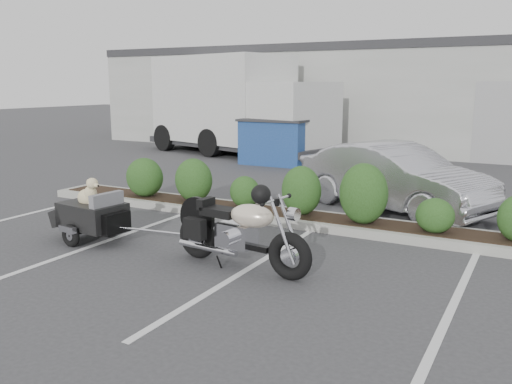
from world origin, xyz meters
The scene contains 8 objects.
ground centered at (0.00, 0.00, 0.00)m, with size 90.00×90.00×0.00m, color #38383A.
planter_kerb centered at (1.00, 2.20, 0.07)m, with size 12.00×1.00×0.15m, color #9E9E93.
building centered at (0.00, 17.00, 2.00)m, with size 26.00×10.00×4.00m, color #9EA099.
motorcycle centered at (1.07, -0.53, 0.51)m, with size 2.24×0.82×1.29m.
pet_trailer centered at (-1.71, -0.50, 0.45)m, with size 1.80×1.02×1.07m.
sedan centered at (2.03, 4.02, 0.68)m, with size 1.43×4.10×1.35m, color #BBBAC2.
dumpster centered at (-2.93, 8.73, 0.73)m, with size 2.19×1.50×1.44m.
delivery_truck centered at (-5.23, 10.25, 1.69)m, with size 8.06×4.42×3.51m.
Camera 1 is at (4.69, -6.73, 2.52)m, focal length 38.00 mm.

